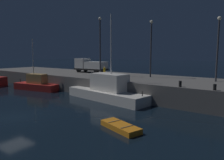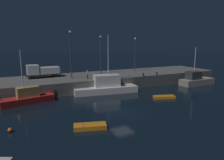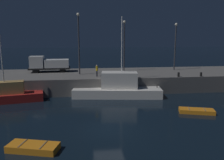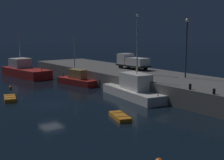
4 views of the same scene
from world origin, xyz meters
The scene contains 13 objects.
ground_plane centered at (0.00, 0.00, 0.00)m, with size 320.00×320.00×0.00m, color black.
pier_quay centered at (0.00, 15.86, 1.10)m, with size 58.35×10.32×2.20m.
fishing_trawler_red centered at (-10.46, 9.31, 0.84)m, with size 7.60×3.45×7.62m.
fishing_boat_blue centered at (2.27, 10.38, 1.07)m, with size 11.28×4.79×9.82m.
dinghy_orange_near centered at (9.04, 3.01, 0.20)m, with size 3.53×2.16×0.43m.
rowboat_white_mid centered at (-5.31, -2.86, 0.22)m, with size 3.54×2.13×0.49m.
lamp_post_west centered at (-2.55, 14.75, 7.08)m, with size 0.44×0.44×8.41m.
lamp_post_east centered at (4.26, 17.34, 6.69)m, with size 0.44×0.44×7.66m.
lamp_post_central centered at (12.50, 17.50, 6.53)m, with size 0.44×0.44×7.35m.
utility_truck centered at (-7.23, 17.65, 3.43)m, with size 6.14×2.45×2.40m.
dockworker centered at (-0.21, 12.80, 3.09)m, with size 0.33×0.41×1.56m.
bollard_west centered at (13.61, 11.02, 2.48)m, with size 0.28×0.28×0.55m, color black.
bollard_central centered at (10.52, 11.12, 2.50)m, with size 0.28×0.28×0.59m, color black.
Camera 3 is at (-1.84, -17.13, 7.31)m, focal length 36.22 mm.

